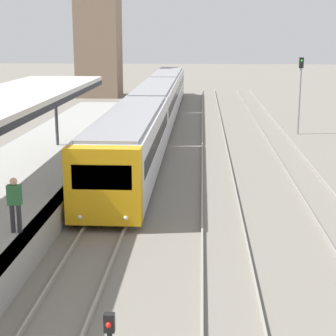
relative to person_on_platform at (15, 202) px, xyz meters
The scene contains 4 objects.
person_on_platform is the anchor object (origin of this frame).
train_near 25.15m from the person_on_platform, 85.27° to the left, with size 2.66×44.61×3.08m.
signal_mast_far 25.85m from the person_on_platform, 62.37° to the left, with size 0.28×0.29×5.15m.
distant_domed_building 45.96m from the person_on_platform, 97.12° to the left, with size 4.47×4.47×13.04m.
Camera 1 is at (3.33, -7.24, 6.72)m, focal length 60.00 mm.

